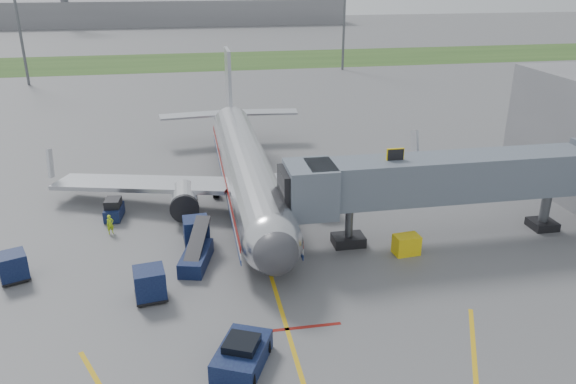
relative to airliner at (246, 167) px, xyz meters
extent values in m
plane|color=#565659|center=(0.00, -15.25, -2.65)|extent=(400.00, 400.00, 0.00)
cube|color=#2D4C1E|center=(0.00, 74.75, -2.64)|extent=(300.00, 25.00, 0.01)
cube|color=gold|center=(0.00, -17.25, -2.64)|extent=(0.25, 50.00, 0.01)
cube|color=maroon|center=(0.00, -19.25, -2.64)|extent=(6.00, 0.25, 0.01)
cylinder|color=silver|center=(0.00, -0.25, 0.05)|extent=(3.80, 28.00, 3.80)
sphere|color=silver|center=(0.00, -14.25, 0.05)|extent=(3.80, 3.80, 3.80)
sphere|color=#38383D|center=(0.00, -15.55, 0.05)|extent=(2.74, 2.74, 2.74)
cube|color=black|center=(0.00, -14.65, 0.60)|extent=(2.20, 1.20, 0.55)
cone|color=silver|center=(0.00, 16.25, 0.05)|extent=(3.80, 5.00, 3.80)
cube|color=#B7BAC1|center=(0.00, 15.75, 4.05)|extent=(0.35, 4.20, 7.00)
cube|color=#B7BAC1|center=(-8.50, -0.25, -0.85)|extent=(15.10, 8.59, 1.13)
cube|color=#B7BAC1|center=(8.50, -0.25, -0.85)|extent=(15.10, 8.59, 1.13)
cylinder|color=silver|center=(-5.20, -3.25, -1.30)|extent=(2.10, 3.60, 2.10)
cylinder|color=silver|center=(5.20, -3.25, -1.30)|extent=(2.10, 3.60, 2.10)
cube|color=maroon|center=(1.92, -0.25, -0.30)|extent=(0.05, 28.00, 0.45)
cube|color=navy|center=(1.92, -0.25, -1.20)|extent=(0.05, 28.00, 0.35)
cylinder|color=black|center=(0.00, -13.25, -2.35)|extent=(0.28, 0.70, 0.70)
cylinder|color=black|center=(-2.60, 0.25, -2.20)|extent=(0.50, 1.00, 1.00)
cylinder|color=black|center=(2.60, 0.25, -2.20)|extent=(0.50, 1.00, 1.00)
cube|color=slate|center=(13.00, -10.25, 1.95)|extent=(20.00, 3.00, 3.00)
cube|color=slate|center=(3.20, -10.25, 1.75)|extent=(3.20, 3.60, 3.40)
cube|color=black|center=(2.00, -10.25, 1.75)|extent=(1.60, 3.00, 2.80)
cube|color=yellow|center=(9.00, -10.25, 3.75)|extent=(1.20, 0.15, 1.00)
cylinder|color=#595B60|center=(6.00, -10.25, -1.10)|extent=(0.56, 0.56, 3.10)
cube|color=black|center=(6.00, -10.25, -2.30)|extent=(2.20, 1.60, 0.70)
cylinder|color=#595B60|center=(21.00, -10.25, -1.10)|extent=(0.70, 0.70, 3.10)
cube|color=black|center=(21.00, -10.25, -2.35)|extent=(1.80, 1.80, 0.60)
cylinder|color=#595B60|center=(-30.00, 54.75, 7.35)|extent=(0.44, 0.44, 20.00)
cylinder|color=#595B60|center=(25.00, 59.75, 7.35)|extent=(0.44, 0.44, 20.00)
cube|color=slate|center=(-10.00, 154.75, 1.35)|extent=(120.00, 14.00, 8.00)
cube|color=#0C1036|center=(-2.68, -21.73, -2.11)|extent=(3.41, 4.08, 1.07)
cube|color=black|center=(-2.68, -21.73, -1.43)|extent=(2.07, 2.07, 0.49)
cylinder|color=black|center=(-4.00, -22.51, -2.26)|extent=(0.52, 0.80, 0.78)
cylinder|color=black|center=(-2.41, -23.24, -2.26)|extent=(0.52, 0.80, 0.78)
cylinder|color=black|center=(-2.95, -20.21, -2.26)|extent=(0.52, 0.80, 0.78)
cylinder|color=black|center=(-1.35, -20.94, -2.26)|extent=(0.52, 0.80, 0.78)
cube|color=#0C1036|center=(-10.61, -2.68, -2.14)|extent=(1.42, 2.41, 0.92)
cube|color=black|center=(-10.61, -2.68, -1.36)|extent=(1.25, 1.58, 0.64)
cylinder|color=black|center=(-11.15, -3.46, -2.42)|extent=(0.25, 0.48, 0.46)
cylinder|color=black|center=(-10.23, -3.55, -2.42)|extent=(0.25, 0.48, 0.46)
cylinder|color=black|center=(-10.98, -1.81, -2.42)|extent=(0.25, 0.48, 0.46)
cylinder|color=black|center=(-10.07, -1.90, -2.42)|extent=(0.25, 0.48, 0.46)
cube|color=#0C1036|center=(-7.33, -14.85, -1.58)|extent=(1.97, 1.97, 1.74)
cube|color=black|center=(-7.33, -14.85, -2.44)|extent=(2.04, 2.04, 0.14)
cylinder|color=black|center=(-7.90, -15.62, -2.49)|extent=(0.29, 0.35, 0.32)
cylinder|color=black|center=(-6.56, -15.42, -2.49)|extent=(0.29, 0.35, 0.32)
cylinder|color=black|center=(-8.09, -14.28, -2.49)|extent=(0.29, 0.35, 0.32)
cylinder|color=black|center=(-6.76, -14.09, -2.49)|extent=(0.29, 0.35, 0.32)
cube|color=#0C1036|center=(-15.77, -11.12, -1.65)|extent=(2.10, 2.10, 1.62)
cube|color=black|center=(-15.77, -11.12, -2.46)|extent=(2.17, 2.17, 0.13)
cylinder|color=black|center=(-16.12, -11.94, -2.50)|extent=(0.32, 0.36, 0.29)
cylinder|color=black|center=(-14.96, -11.47, -2.50)|extent=(0.32, 0.36, 0.29)
cylinder|color=black|center=(-16.59, -10.77, -2.50)|extent=(0.32, 0.36, 0.29)
cylinder|color=black|center=(-15.42, -10.31, -2.50)|extent=(0.32, 0.36, 0.29)
cube|color=#0C1036|center=(-4.45, -8.18, -1.59)|extent=(1.83, 1.83, 1.72)
cube|color=black|center=(-4.45, -8.18, -2.45)|extent=(1.89, 1.89, 0.13)
cylinder|color=black|center=(-5.07, -8.89, -2.49)|extent=(0.26, 0.33, 0.31)
cylinder|color=black|center=(-3.74, -8.80, -2.49)|extent=(0.26, 0.33, 0.31)
cylinder|color=black|center=(-5.16, -7.56, -2.49)|extent=(0.26, 0.33, 0.31)
cylinder|color=black|center=(-3.84, -7.47, -2.49)|extent=(0.26, 0.33, 0.31)
cube|color=#0C1036|center=(-4.59, -11.25, -2.15)|extent=(2.48, 4.21, 0.99)
cube|color=black|center=(-4.45, -10.72, -1.11)|extent=(2.07, 4.53, 1.55)
cylinder|color=black|center=(-5.48, -12.49, -2.34)|extent=(0.39, 0.66, 0.61)
cylinder|color=black|center=(-4.41, -12.77, -2.34)|extent=(0.39, 0.66, 0.61)
cylinder|color=black|center=(-4.76, -9.73, -2.34)|extent=(0.39, 0.66, 0.61)
cylinder|color=black|center=(-3.70, -10.00, -2.34)|extent=(0.39, 0.66, 0.61)
cube|color=yellow|center=(9.49, -12.25, -1.97)|extent=(1.80, 1.29, 1.36)
cylinder|color=black|center=(8.92, -12.30, -2.48)|extent=(0.26, 0.36, 0.34)
cylinder|color=black|center=(10.05, -12.19, -2.48)|extent=(0.26, 0.36, 0.34)
imported|color=#A9D318|center=(-10.59, -5.44, -1.91)|extent=(0.63, 0.54, 1.47)
camera|label=1|loc=(-4.49, -44.12, 15.49)|focal=35.00mm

